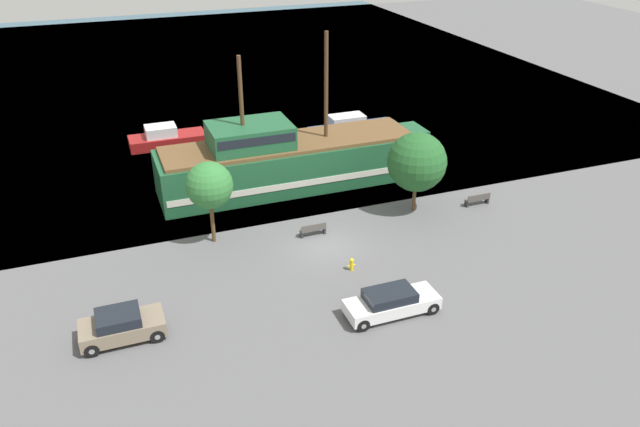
{
  "coord_description": "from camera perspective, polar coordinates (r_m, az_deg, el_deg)",
  "views": [
    {
      "loc": [
        -11.84,
        -30.37,
        19.31
      ],
      "look_at": [
        0.36,
        2.0,
        1.2
      ],
      "focal_mm": 35.0,
      "sensor_mm": 36.0,
      "label": 1
    }
  ],
  "objects": [
    {
      "name": "bench_promenade_west",
      "position": [
        43.9,
        14.23,
        1.27
      ],
      "size": [
        1.76,
        0.45,
        0.85
      ],
      "color": "#4C4742",
      "rests_on": "ground_plane"
    },
    {
      "name": "bench_promenade_east",
      "position": [
        38.81,
        -0.63,
        -1.47
      ],
      "size": [
        1.63,
        0.45,
        0.85
      ],
      "color": "#4C4742",
      "rests_on": "ground_plane"
    },
    {
      "name": "fire_hydrant",
      "position": [
        35.46,
        2.91,
        -4.62
      ],
      "size": [
        0.42,
        0.25,
        0.76
      ],
      "color": "yellow",
      "rests_on": "ground_plane"
    },
    {
      "name": "ground_plane",
      "position": [
        37.89,
        0.56,
        -3.01
      ],
      "size": [
        160.0,
        160.0,
        0.0
      ],
      "primitive_type": "plane",
      "color": "#5B5B5E"
    },
    {
      "name": "tree_row_east",
      "position": [
        37.26,
        -10.09,
        2.54
      ],
      "size": [
        2.83,
        2.83,
        5.2
      ],
      "color": "brown",
      "rests_on": "ground_plane"
    },
    {
      "name": "pirate_ship",
      "position": [
        44.96,
        -2.96,
        4.88
      ],
      "size": [
        20.02,
        4.89,
        10.85
      ],
      "color": "#1E5633",
      "rests_on": "water_surface"
    },
    {
      "name": "moored_boat_outer",
      "position": [
        55.31,
        2.83,
        7.88
      ],
      "size": [
        7.65,
        2.19,
        1.79
      ],
      "color": "navy",
      "rests_on": "water_surface"
    },
    {
      "name": "moored_boat_dockside",
      "position": [
        54.28,
        -13.89,
        6.72
      ],
      "size": [
        6.27,
        2.36,
        1.77
      ],
      "color": "maroon",
      "rests_on": "water_surface"
    },
    {
      "name": "water_surface",
      "position": [
        77.74,
        -11.52,
        12.71
      ],
      "size": [
        80.0,
        80.0,
        0.0
      ],
      "primitive_type": "plane",
      "color": "#33566B",
      "rests_on": "ground"
    },
    {
      "name": "parked_car_curb_front",
      "position": [
        31.7,
        -17.7,
        -9.75
      ],
      "size": [
        3.96,
        1.97,
        1.5
      ],
      "color": "#7F705B",
      "rests_on": "ground_plane"
    },
    {
      "name": "tree_row_mideast",
      "position": [
        41.13,
        8.85,
        4.67
      ],
      "size": [
        3.9,
        3.9,
        5.45
      ],
      "color": "brown",
      "rests_on": "ground_plane"
    },
    {
      "name": "parked_car_curb_mid",
      "position": [
        32.04,
        6.53,
        -8.07
      ],
      "size": [
        4.84,
        1.79,
        1.4
      ],
      "color": "white",
      "rests_on": "ground_plane"
    }
  ]
}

